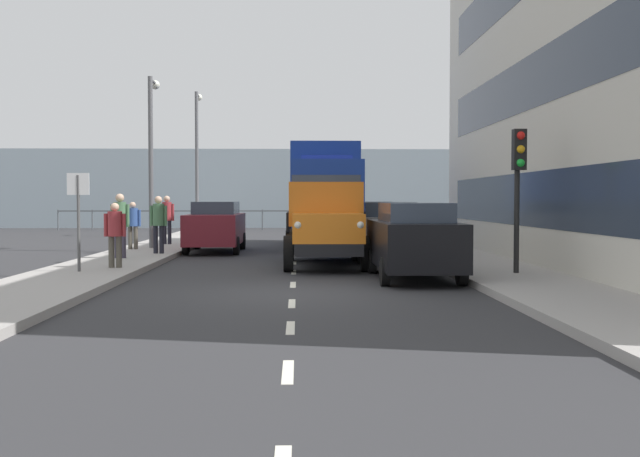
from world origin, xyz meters
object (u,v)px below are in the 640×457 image
(car_maroon_oppositeside_0, at_px, (216,226))
(pedestrian_near_railing, at_px, (133,222))
(car_silver_kerbside_2, at_px, (369,224))
(pedestrian_strolling, at_px, (167,215))
(lamp_post_promenade, at_px, (152,145))
(traffic_light_near, at_px, (519,169))
(truck_vintage_orange, at_px, (325,223))
(pedestrian_with_bag, at_px, (158,220))
(pedestrian_by_lamp, at_px, (115,230))
(lorry_cargo_blue, at_px, (324,192))
(street_sign, at_px, (78,204))
(car_black_kerbside_near, at_px, (414,240))
(pedestrian_in_dark_coat, at_px, (120,220))
(lamp_post_far, at_px, (197,150))
(car_grey_kerbside_1, at_px, (386,230))

(car_maroon_oppositeside_0, distance_m, pedestrian_near_railing, 2.77)
(car_silver_kerbside_2, relative_size, pedestrian_strolling, 2.19)
(lamp_post_promenade, bearing_deg, traffic_light_near, 136.55)
(car_silver_kerbside_2, height_order, car_maroon_oppositeside_0, same)
(truck_vintage_orange, distance_m, pedestrian_strolling, 9.75)
(pedestrian_with_bag, bearing_deg, lamp_post_promenade, -75.65)
(pedestrian_by_lamp, xyz_separation_m, lamp_post_promenade, (0.58, -7.70, 2.60))
(lorry_cargo_blue, relative_size, street_sign, 3.65)
(car_black_kerbside_near, xyz_separation_m, car_maroon_oppositeside_0, (5.41, -9.05, 0.00))
(pedestrian_in_dark_coat, bearing_deg, lamp_post_promenade, -90.07)
(car_black_kerbside_near, height_order, street_sign, street_sign)
(car_silver_kerbside_2, height_order, street_sign, street_sign)
(car_silver_kerbside_2, height_order, traffic_light_near, traffic_light_near)
(lamp_post_promenade, bearing_deg, pedestrian_near_railing, 59.18)
(truck_vintage_orange, xyz_separation_m, pedestrian_strolling, (5.57, -8.01, 0.03))
(pedestrian_in_dark_coat, bearing_deg, street_sign, 89.79)
(car_black_kerbside_near, bearing_deg, lamp_post_far, -69.02)
(car_maroon_oppositeside_0, relative_size, pedestrian_by_lamp, 2.89)
(car_maroon_oppositeside_0, bearing_deg, pedestrian_with_bag, 62.55)
(lamp_post_promenade, height_order, street_sign, lamp_post_promenade)
(lorry_cargo_blue, height_order, lamp_post_promenade, lamp_post_promenade)
(pedestrian_with_bag, bearing_deg, lorry_cargo_blue, -133.98)
(truck_vintage_orange, height_order, lamp_post_promenade, lamp_post_promenade)
(pedestrian_strolling, bearing_deg, pedestrian_in_dark_coat, 88.65)
(car_black_kerbside_near, distance_m, pedestrian_by_lamp, 7.17)
(car_grey_kerbside_1, distance_m, lamp_post_far, 16.02)
(car_maroon_oppositeside_0, xyz_separation_m, pedestrian_in_dark_coat, (2.19, 4.57, 0.33))
(street_sign, bearing_deg, pedestrian_in_dark_coat, -90.21)
(car_black_kerbside_near, relative_size, lamp_post_far, 0.65)
(lamp_post_far, bearing_deg, pedestrian_with_bag, 92.32)
(lamp_post_promenade, relative_size, street_sign, 2.59)
(pedestrian_in_dark_coat, height_order, traffic_light_near, traffic_light_near)
(truck_vintage_orange, bearing_deg, pedestrian_by_lamp, 18.32)
(car_grey_kerbside_1, relative_size, pedestrian_strolling, 2.41)
(pedestrian_in_dark_coat, xyz_separation_m, pedestrian_near_railing, (0.48, -3.86, -0.16))
(car_maroon_oppositeside_0, bearing_deg, car_grey_kerbside_1, 145.97)
(car_silver_kerbside_2, bearing_deg, lamp_post_promenade, 12.08)
(truck_vintage_orange, xyz_separation_m, street_sign, (5.74, 2.64, 0.50))
(pedestrian_in_dark_coat, bearing_deg, car_black_kerbside_near, 149.49)
(pedestrian_near_railing, bearing_deg, pedestrian_in_dark_coat, 97.12)
(car_grey_kerbside_1, relative_size, car_silver_kerbside_2, 1.10)
(lamp_post_promenade, bearing_deg, lorry_cargo_blue, -156.99)
(car_black_kerbside_near, height_order, pedestrian_near_railing, car_black_kerbside_near)
(lorry_cargo_blue, xyz_separation_m, pedestrian_by_lamp, (5.40, 10.23, -1.01))
(pedestrian_in_dark_coat, distance_m, traffic_light_near, 11.02)
(car_maroon_oppositeside_0, bearing_deg, car_black_kerbside_near, 120.88)
(pedestrian_in_dark_coat, distance_m, street_sign, 3.98)
(truck_vintage_orange, relative_size, traffic_light_near, 1.76)
(pedestrian_by_lamp, relative_size, pedestrian_strolling, 0.88)
(pedestrian_by_lamp, distance_m, street_sign, 1.27)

